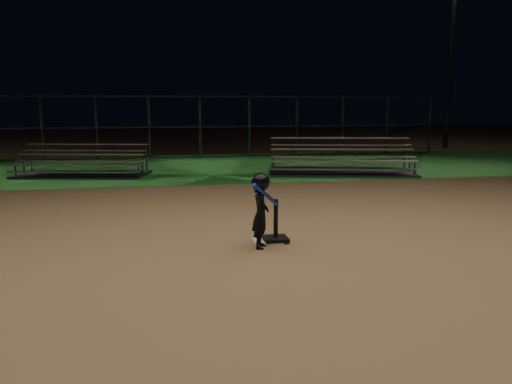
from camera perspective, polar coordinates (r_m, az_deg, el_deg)
name	(u,v)px	position (r m, az deg, el deg)	size (l,w,h in m)	color
ground	(268,242)	(8.41, 1.28, -5.52)	(80.00, 80.00, 0.00)	#9B7346
grass_strip	(208,167)	(18.15, -5.31, 2.79)	(60.00, 8.00, 0.01)	#1F601F
home_plate	(268,241)	(8.41, 1.28, -5.44)	(0.45, 0.45, 0.02)	beige
batting_tee	(276,233)	(8.39, 2.17, -4.57)	(0.38, 0.38, 0.68)	black
child_batter	(261,208)	(7.95, 0.52, -1.82)	(0.48, 0.57, 1.17)	black
bleacher_left	(83,169)	(16.79, -18.53, 2.39)	(4.17, 2.66, 0.94)	#B5B5BA
bleacher_right	(341,166)	(16.67, 9.37, 2.83)	(4.86, 3.11, 1.10)	#A5A4A9
backstop_fence	(200,127)	(21.02, -6.16, 7.14)	(20.08, 0.08, 2.50)	#38383D
light_pole_right	(452,43)	(26.80, 20.80, 15.06)	(0.90, 0.53, 8.30)	#2D2D30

